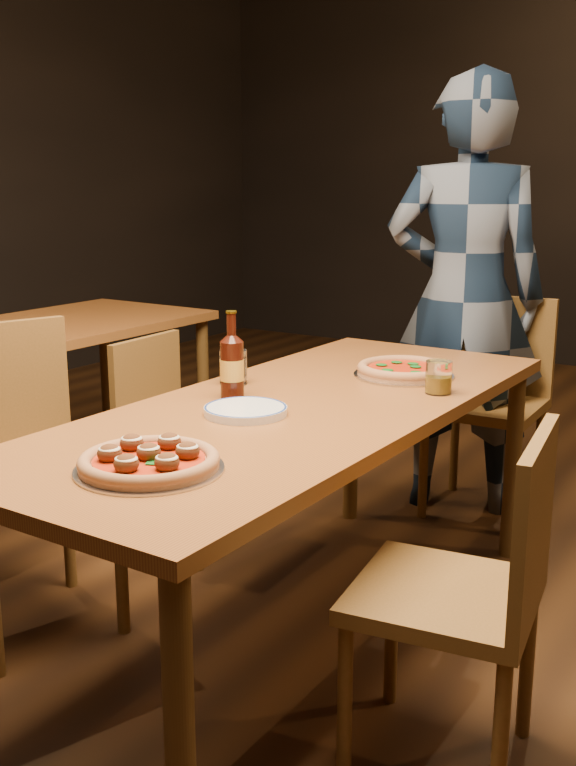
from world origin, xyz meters
The scene contains 14 objects.
ground centered at (0.00, 0.00, 0.00)m, with size 9.00×9.00×0.00m, color black.
table_main centered at (0.00, 0.00, 0.68)m, with size 0.80×2.00×0.75m.
table_left centered at (-1.70, 0.30, 0.68)m, with size 0.80×2.00×0.75m.
chair_main_nw centered at (-0.72, -0.39, 0.49)m, with size 0.46×0.46×0.99m, color brown, non-canonical shape.
chair_main_sw centered at (-0.73, 0.36, 0.42)m, with size 0.39×0.39×0.84m, color brown, non-canonical shape.
chair_main_e centered at (0.59, -0.29, 0.44)m, with size 0.41×0.41×0.88m, color brown, non-canonical shape.
chair_end centered at (0.09, 1.30, 0.47)m, with size 0.44×0.44×0.94m, color brown, non-canonical shape.
pizza_meatball centered at (0.04, -0.67, 0.77)m, with size 0.33×0.33×0.06m.
pizza_margherita centered at (0.10, 0.49, 0.77)m, with size 0.33×0.33×0.04m.
plate_stack centered at (-0.05, -0.18, 0.76)m, with size 0.23×0.23×0.02m, color white.
beer_bottle centered at (-0.20, -0.05, 0.84)m, with size 0.07×0.07×0.25m.
water_glass centered at (-0.30, 0.09, 0.80)m, with size 0.09×0.09×0.11m, color white.
amber_glass centered at (0.29, 0.33, 0.80)m, with size 0.08×0.08×0.10m, color #9F7212.
diner centered at (-0.03, 1.33, 0.90)m, with size 0.66×0.43×1.80m, color black.
Camera 1 is at (1.29, -2.01, 1.38)m, focal length 40.00 mm.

